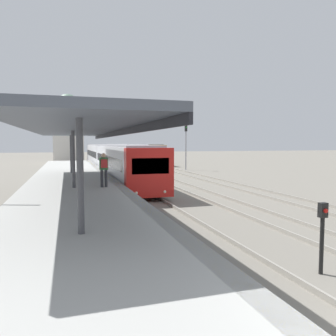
{
  "coord_description": "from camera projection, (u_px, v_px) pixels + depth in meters",
  "views": [
    {
      "loc": [
        -4.24,
        -2.45,
        3.19
      ],
      "look_at": [
        1.89,
        17.4,
        1.62
      ],
      "focal_mm": 35.0,
      "sensor_mm": 36.0,
      "label": 1
    }
  ],
  "objects": [
    {
      "name": "platform_canopy",
      "position": [
        74.0,
        129.0,
        15.62
      ],
      "size": [
        4.0,
        21.12,
        2.93
      ],
      "color": "#4C515B",
      "rests_on": "station_platform"
    },
    {
      "name": "person_on_platform",
      "position": [
        104.0,
        167.0,
        15.93
      ],
      "size": [
        0.4,
        0.4,
        1.66
      ],
      "color": "#2D2D33",
      "rests_on": "station_platform"
    },
    {
      "name": "train_near",
      "position": [
        110.0,
        158.0,
        33.78
      ],
      "size": [
        2.64,
        34.3,
        3.07
      ],
      "color": "red",
      "rests_on": "ground_plane"
    },
    {
      "name": "train_far",
      "position": [
        126.0,
        150.0,
        68.41
      ],
      "size": [
        2.57,
        50.14,
        3.06
      ],
      "color": "gold",
      "rests_on": "ground_plane"
    },
    {
      "name": "signal_post_near",
      "position": [
        322.0,
        230.0,
        7.91
      ],
      "size": [
        0.2,
        0.21,
        1.76
      ],
      "color": "black",
      "rests_on": "ground_plane"
    },
    {
      "name": "signal_mast_far",
      "position": [
        186.0,
        142.0,
        39.21
      ],
      "size": [
        0.28,
        0.29,
        5.32
      ],
      "color": "gray",
      "rests_on": "ground_plane"
    },
    {
      "name": "distant_domed_building",
      "position": [
        68.0,
        131.0,
        53.12
      ],
      "size": [
        4.66,
        4.66,
        11.14
      ],
      "color": "silver",
      "rests_on": "ground_plane"
    }
  ]
}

